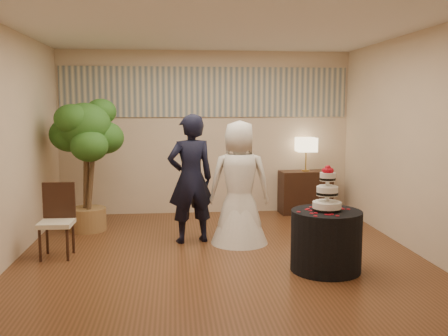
{
  "coord_description": "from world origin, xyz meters",
  "views": [
    {
      "loc": [
        -0.56,
        -6.12,
        1.88
      ],
      "look_at": [
        0.1,
        0.4,
        1.05
      ],
      "focal_mm": 40.0,
      "sensor_mm": 36.0,
      "label": 1
    }
  ],
  "objects": [
    {
      "name": "console",
      "position": [
        1.72,
        2.27,
        0.37
      ],
      "size": [
        0.92,
        0.46,
        0.74
      ],
      "primitive_type": "cube",
      "rotation": [
        0.0,
        0.0,
        0.07
      ],
      "color": "black",
      "rests_on": "floor"
    },
    {
      "name": "wall_right",
      "position": [
        2.5,
        0.0,
        1.4
      ],
      "size": [
        0.06,
        5.0,
        2.8
      ],
      "primitive_type": "cube",
      "color": "beige",
      "rests_on": "ground"
    },
    {
      "name": "wall_left",
      "position": [
        -2.5,
        0.0,
        1.4
      ],
      "size": [
        0.06,
        5.0,
        2.8
      ],
      "primitive_type": "cube",
      "color": "beige",
      "rests_on": "ground"
    },
    {
      "name": "mural_border",
      "position": [
        0.0,
        2.48,
        2.1
      ],
      "size": [
        4.9,
        0.02,
        0.85
      ],
      "primitive_type": "cube",
      "color": "#9F9F90",
      "rests_on": "wall_back"
    },
    {
      "name": "bride",
      "position": [
        0.32,
        0.49,
        0.84
      ],
      "size": [
        0.88,
        0.84,
        1.68
      ],
      "primitive_type": "imported",
      "rotation": [
        0.0,
        0.0,
        3.07
      ],
      "color": "white",
      "rests_on": "floor"
    },
    {
      "name": "wall_back",
      "position": [
        0.0,
        2.5,
        1.4
      ],
      "size": [
        5.0,
        0.06,
        2.8
      ],
      "primitive_type": "cube",
      "color": "beige",
      "rests_on": "ground"
    },
    {
      "name": "floor",
      "position": [
        0.0,
        0.0,
        0.0
      ],
      "size": [
        5.0,
        5.0,
        0.0
      ],
      "primitive_type": "cube",
      "color": "brown",
      "rests_on": "ground"
    },
    {
      "name": "wall_front",
      "position": [
        0.0,
        -2.5,
        1.4
      ],
      "size": [
        5.0,
        0.06,
        2.8
      ],
      "primitive_type": "cube",
      "color": "beige",
      "rests_on": "ground"
    },
    {
      "name": "cake_table",
      "position": [
        1.15,
        -0.75,
        0.35
      ],
      "size": [
        0.96,
        0.96,
        0.69
      ],
      "primitive_type": "cylinder",
      "rotation": [
        0.0,
        0.0,
        0.24
      ],
      "color": "black",
      "rests_on": "floor"
    },
    {
      "name": "side_chair",
      "position": [
        -2.01,
        0.06,
        0.46
      ],
      "size": [
        0.43,
        0.45,
        0.92
      ],
      "primitive_type": null,
      "rotation": [
        0.0,
        0.0,
        -0.02
      ],
      "color": "black",
      "rests_on": "floor"
    },
    {
      "name": "ceiling",
      "position": [
        0.0,
        0.0,
        2.8
      ],
      "size": [
        5.0,
        5.0,
        0.0
      ],
      "primitive_type": "cube",
      "color": "white",
      "rests_on": "wall_back"
    },
    {
      "name": "ficus_tree",
      "position": [
        -1.86,
        1.39,
        1.01
      ],
      "size": [
        1.1,
        1.1,
        2.02
      ],
      "primitive_type": null,
      "rotation": [
        0.0,
        0.0,
        -1.42
      ],
      "color": "#2C5E1E",
      "rests_on": "floor"
    },
    {
      "name": "groom",
      "position": [
        -0.34,
        0.61,
        0.88
      ],
      "size": [
        0.73,
        0.57,
        1.76
      ],
      "primitive_type": "imported",
      "rotation": [
        0.0,
        0.0,
        3.39
      ],
      "color": "black",
      "rests_on": "floor"
    },
    {
      "name": "table_lamp",
      "position": [
        1.72,
        2.27,
        1.03
      ],
      "size": [
        0.32,
        0.32,
        0.58
      ],
      "primitive_type": null,
      "color": "#CCB486",
      "rests_on": "console"
    },
    {
      "name": "wedding_cake",
      "position": [
        1.15,
        -0.75,
        0.95
      ],
      "size": [
        0.33,
        0.33,
        0.52
      ],
      "primitive_type": null,
      "color": "white",
      "rests_on": "cake_table"
    }
  ]
}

